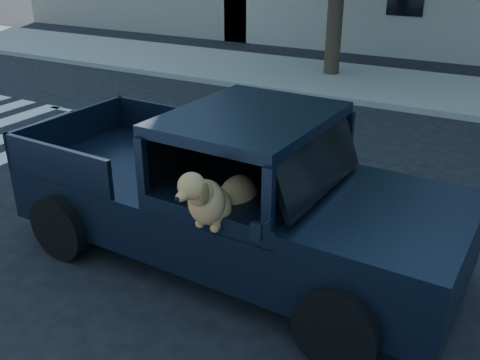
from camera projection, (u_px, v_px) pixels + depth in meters
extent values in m
plane|color=black|center=(360.00, 284.00, 6.27)|extent=(120.00, 120.00, 0.00)
cube|color=gray|center=(474.00, 96.00, 13.54)|extent=(60.00, 4.00, 0.15)
cube|color=black|center=(231.00, 211.00, 6.53)|extent=(5.52, 2.28, 0.69)
cube|color=black|center=(392.00, 220.00, 5.43)|extent=(1.64, 2.15, 0.17)
cube|color=black|center=(250.00, 118.00, 5.91)|extent=(1.69, 2.07, 0.13)
cube|color=black|center=(319.00, 164.00, 5.65)|extent=(0.33, 1.81, 0.59)
cube|color=black|center=(244.00, 222.00, 5.86)|extent=(0.60, 0.60, 0.40)
cube|color=black|center=(257.00, 231.00, 4.71)|extent=(0.11, 0.06, 0.17)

